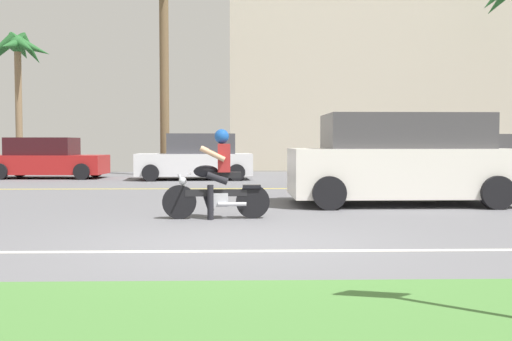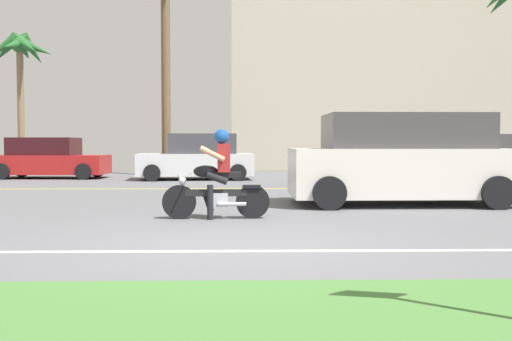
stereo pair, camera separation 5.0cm
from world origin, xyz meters
The scene contains 11 objects.
ground centered at (0.00, 3.00, -0.02)m, with size 56.00×30.00×0.04m, color slate.
lane_line_near centered at (0.00, -0.53, 0.00)m, with size 50.40×0.12×0.01m, color silver.
lane_line_far centered at (0.00, 8.63, 0.00)m, with size 50.40×0.12×0.01m, color yellow.
motorcyclist centered at (-0.37, 2.37, 0.63)m, with size 1.78×0.58×1.49m.
suv_nearby centered at (3.30, 4.55, 0.90)m, with size 4.65×2.19×1.85m.
parked_car_0 centered at (-6.89, 13.53, 0.68)m, with size 3.99×1.93×1.45m.
parked_car_1 centered at (-1.53, 12.74, 0.73)m, with size 4.04×2.25×1.58m.
parked_car_2 centered at (4.15, 11.27, 0.71)m, with size 4.10×2.15×1.52m.
parked_car_3 centered at (8.82, 11.32, 0.72)m, with size 3.92×1.86×1.54m.
palm_tree_1 centered at (-8.98, 16.51, 4.82)m, with size 2.72×2.77×5.76m.
building_far centered at (6.31, 21.00, 4.06)m, with size 13.58×4.00×8.11m, color beige.
Camera 1 is at (0.03, -7.17, 1.26)m, focal length 40.45 mm.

